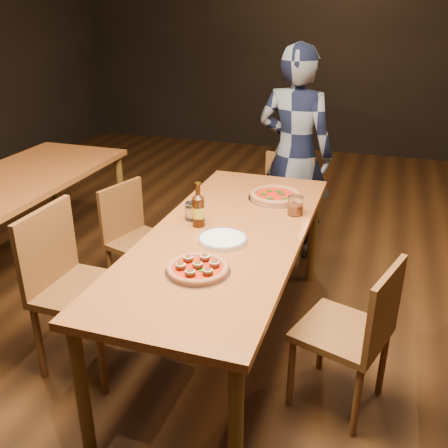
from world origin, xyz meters
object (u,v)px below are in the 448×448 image
(diner, at_px, (294,154))
(water_glass, at_px, (192,211))
(beer_bottle, at_px, (198,211))
(table_left, at_px, (7,192))
(chair_end, at_px, (278,209))
(chair_main_e, at_px, (342,330))
(chair_main_sw, at_px, (143,242))
(chair_main_nw, at_px, (85,290))
(pizza_meatball, at_px, (198,268))
(amber_glass, at_px, (295,205))
(plate_stack, at_px, (223,239))
(table_main, at_px, (227,244))
(pizza_margherita, at_px, (275,196))

(diner, bearing_deg, water_glass, 85.08)
(beer_bottle, xyz_separation_m, water_glass, (-0.07, 0.08, -0.04))
(table_left, xyz_separation_m, chair_end, (1.73, 0.89, -0.25))
(chair_main_e, xyz_separation_m, chair_end, (-0.63, 1.42, -0.00))
(chair_main_sw, distance_m, diner, 1.35)
(chair_main_nw, height_order, chair_end, chair_main_nw)
(pizza_meatball, relative_size, amber_glass, 2.70)
(diner, bearing_deg, chair_main_nw, 76.33)
(plate_stack, bearing_deg, chair_main_e, -10.52)
(chair_main_sw, bearing_deg, pizza_meatball, -122.66)
(chair_main_sw, relative_size, chair_end, 0.96)
(diner, bearing_deg, plate_stack, 96.87)
(table_left, xyz_separation_m, beer_bottle, (1.53, -0.27, 0.16))
(chair_main_e, height_order, chair_end, chair_main_e)
(chair_main_nw, height_order, beer_bottle, beer_bottle)
(plate_stack, height_order, amber_glass, amber_glass)
(table_left, bearing_deg, diner, 30.83)
(chair_main_e, relative_size, plate_stack, 3.41)
(chair_main_sw, bearing_deg, diner, -22.77)
(pizza_meatball, bearing_deg, table_left, 156.17)
(chair_main_e, bearing_deg, beer_bottle, -90.09)
(plate_stack, bearing_deg, table_main, 96.85)
(water_glass, bearing_deg, plate_stack, -41.13)
(table_left, bearing_deg, pizza_margherita, 8.26)
(table_left, relative_size, amber_glass, 17.87)
(chair_end, height_order, beer_bottle, beer_bottle)
(chair_main_nw, bearing_deg, table_main, -59.85)
(chair_main_nw, xyz_separation_m, pizza_meatball, (0.68, -0.08, 0.29))
(chair_main_nw, xyz_separation_m, plate_stack, (0.69, 0.26, 0.28))
(pizza_margherita, height_order, plate_stack, pizza_margherita)
(chair_main_sw, relative_size, pizza_margherita, 2.41)
(chair_main_sw, height_order, chair_end, chair_end)
(water_glass, bearing_deg, table_left, 172.52)
(chair_main_e, relative_size, pizza_meatball, 2.82)
(table_left, distance_m, pizza_margherita, 1.86)
(beer_bottle, xyz_separation_m, diner, (0.27, 1.34, -0.02))
(table_left, height_order, pizza_meatball, pizza_meatball)
(beer_bottle, distance_m, amber_glass, 0.58)
(chair_main_e, xyz_separation_m, pizza_meatball, (-0.65, -0.22, 0.34))
(table_left, distance_m, chair_main_e, 2.43)
(chair_end, height_order, water_glass, same)
(plate_stack, bearing_deg, beer_bottle, 141.80)
(pizza_margherita, distance_m, beer_bottle, 0.62)
(chair_main_sw, bearing_deg, water_glass, -103.18)
(table_main, xyz_separation_m, beer_bottle, (-0.17, 0.03, 0.16))
(table_main, distance_m, amber_glass, 0.49)
(amber_glass, bearing_deg, table_left, -178.29)
(chair_end, xyz_separation_m, amber_glass, (0.27, -0.83, 0.38))
(pizza_margherita, bearing_deg, table_left, -171.74)
(chair_main_e, bearing_deg, plate_stack, -82.82)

